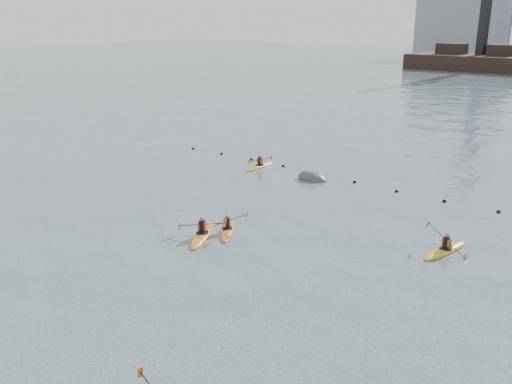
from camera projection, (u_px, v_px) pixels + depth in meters
ground at (67, 348)px, 17.52m from camera, size 400.00×400.00×0.00m
float_line at (376, 186)px, 34.48m from camera, size 33.24×0.73×0.24m
kayaker_0 at (227, 229)px, 27.17m from camera, size 2.36×2.89×1.19m
kayaker_2 at (203, 234)px, 26.55m from camera, size 2.38×3.49×1.15m
kayaker_3 at (446, 250)px, 24.78m from camera, size 2.25×3.30×1.34m
kayaker_5 at (260, 166)px, 38.94m from camera, size 2.17×3.17×1.15m
mooring_buoy at (313, 180)px, 35.91m from camera, size 2.47×1.54×1.50m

